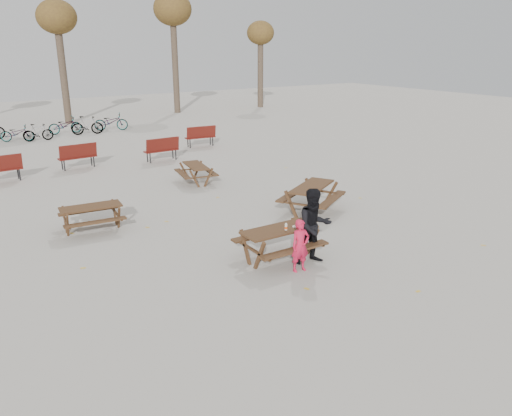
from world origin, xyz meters
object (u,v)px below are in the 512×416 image
adult (314,226)px  picnic_table_north (92,218)px  picnic_table_east (311,199)px  child (300,246)px  main_picnic_table (279,236)px  picnic_table_far (196,174)px  soda_bottle (286,227)px  food_tray (297,226)px

adult → picnic_table_north: size_ratio=1.12×
picnic_table_east → child: bearing=-162.0°
picnic_table_east → main_picnic_table: bearing=-170.3°
picnic_table_far → picnic_table_east: bearing=-154.2°
adult → soda_bottle: bearing=151.1°
main_picnic_table → picnic_table_east: (2.86, 2.34, -0.18)m
food_tray → adult: size_ratio=0.10×
soda_bottle → picnic_table_east: size_ratio=0.09×
soda_bottle → adult: 0.64m
food_tray → soda_bottle: soda_bottle is taller
adult → main_picnic_table: bearing=145.3°
food_tray → soda_bottle: size_ratio=1.06×
food_tray → picnic_table_far: 7.45m
main_picnic_table → adult: 0.86m
food_tray → adult: bearing=-69.6°
soda_bottle → picnic_table_far: soda_bottle is taller
soda_bottle → child: (-0.04, -0.60, -0.24)m
picnic_table_north → picnic_table_far: bearing=37.3°
picnic_table_far → main_picnic_table: bearing=178.2°
picnic_table_far → food_tray: bearing=-178.5°
food_tray → picnic_table_east: 3.52m
food_tray → picnic_table_far: size_ratio=0.12×
soda_bottle → picnic_table_east: soda_bottle is taller
main_picnic_table → picnic_table_north: 5.38m
main_picnic_table → soda_bottle: bearing=-67.0°
food_tray → child: bearing=-121.0°
main_picnic_table → adult: (0.56, -0.57, 0.31)m
main_picnic_table → child: (0.03, -0.76, 0.02)m
soda_bottle → picnic_table_north: soda_bottle is taller
adult → picnic_table_east: size_ratio=0.94×
food_tray → picnic_table_east: bearing=45.2°
main_picnic_table → picnic_table_north: main_picnic_table is taller
main_picnic_table → soda_bottle: size_ratio=10.59×
food_tray → child: (-0.37, -0.62, -0.19)m
main_picnic_table → child: bearing=-87.9°
picnic_table_east → picnic_table_north: picnic_table_east is taller
picnic_table_north → picnic_table_far: 5.40m
adult → picnic_table_east: 3.74m
picnic_table_far → child: bearing=179.5°
adult → picnic_table_north: bearing=138.0°
child → food_tray: bearing=66.0°
main_picnic_table → picnic_table_far: 7.37m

